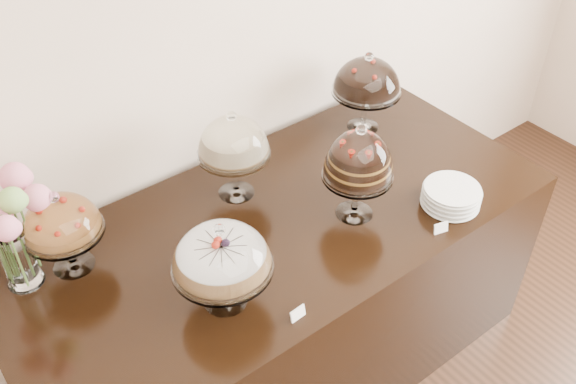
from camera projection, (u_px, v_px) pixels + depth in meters
wall_back at (227, 18)px, 2.53m from camera, size 5.00×0.04×3.00m
display_counter at (281, 296)px, 2.80m from camera, size 2.20×1.00×0.90m
cake_stand_sugar_sponge at (221, 254)px, 2.05m from camera, size 0.34×0.34×0.35m
cake_stand_choco_layer at (359, 159)px, 2.37m from camera, size 0.27×0.27×0.42m
cake_stand_cheesecake at (233, 141)px, 2.47m from camera, size 0.29×0.29×0.39m
cake_stand_dark_choco at (367, 79)px, 2.85m from camera, size 0.31×0.31×0.38m
cake_stand_fruit_tart at (61, 221)px, 2.18m from camera, size 0.28×0.28×0.34m
flower_vase at (8, 223)px, 2.10m from camera, size 0.30×0.33×0.43m
plate_stack at (451, 196)px, 2.56m from camera, size 0.23×0.23×0.08m
price_card_left at (298, 314)px, 2.13m from camera, size 0.06×0.02×0.04m
price_card_right at (441, 228)px, 2.44m from camera, size 0.06×0.03×0.04m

